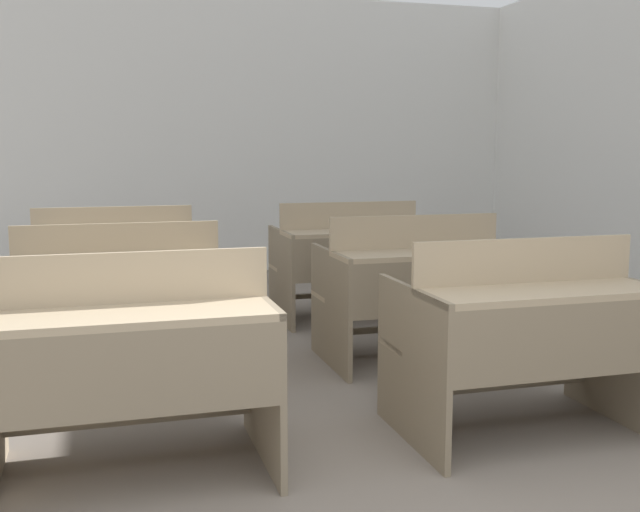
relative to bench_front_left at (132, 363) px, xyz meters
The scene contains 7 objects.
wall_back 5.25m from the bench_front_left, 79.84° to the left, with size 7.11×0.06×2.94m.
bench_front_left is the anchor object (origin of this frame).
bench_front_right 1.74m from the bench_front_left, ahead, with size 1.10×0.77×0.91m.
bench_second_left 1.23m from the bench_front_left, 90.75° to the left, with size 1.10×0.77×0.91m.
bench_second_right 2.16m from the bench_front_left, 35.50° to the left, with size 1.10×0.77×0.91m.
bench_third_left 2.51m from the bench_front_left, 90.41° to the left, with size 1.10×0.77×0.91m.
bench_third_right 3.04m from the bench_front_left, 55.07° to the left, with size 1.10×0.77×0.91m.
Camera 1 is at (-0.99, -1.26, 1.30)m, focal length 42.00 mm.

